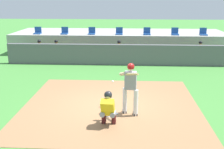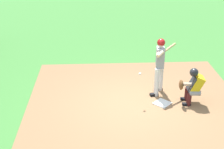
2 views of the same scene
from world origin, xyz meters
TOP-DOWN VIEW (x-y plane):
  - ground_plane at (0.00, 0.00)m, footprint 80.00×80.00m
  - dirt_infield at (0.00, 0.00)m, footprint 6.40×6.40m
  - home_plate at (0.00, -0.80)m, footprint 0.62×0.62m
  - batter_at_plate at (0.69, -0.79)m, footprint 0.65×0.80m
  - catcher_crouched at (0.01, -1.65)m, footprint 0.50×1.92m

SIDE VIEW (x-z plane):
  - ground_plane at x=0.00m, z-range 0.00..0.00m
  - dirt_infield at x=0.00m, z-range 0.00..0.01m
  - home_plate at x=0.00m, z-range 0.01..0.04m
  - catcher_crouched at x=0.01m, z-range 0.05..1.17m
  - batter_at_plate at x=0.69m, z-range 0.13..1.94m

